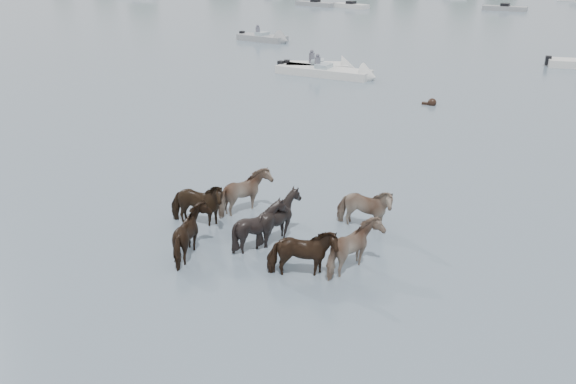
% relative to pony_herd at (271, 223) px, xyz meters
% --- Properties ---
extents(ground, '(400.00, 400.00, 0.00)m').
position_rel_pony_herd_xyz_m(ground, '(-1.10, -1.38, -0.57)').
color(ground, '#4B5D6B').
rests_on(ground, ground).
extents(pony_herd, '(6.52, 4.54, 1.51)m').
position_rel_pony_herd_xyz_m(pony_herd, '(0.00, 0.00, 0.00)').
color(pony_herd, black).
rests_on(pony_herd, ground).
extents(swimming_pony, '(0.72, 0.44, 0.44)m').
position_rel_pony_herd_xyz_m(swimming_pony, '(1.41, 16.56, -0.47)').
color(swimming_pony, black).
rests_on(swimming_pony, ground).
extents(motorboat_a, '(4.65, 2.80, 1.92)m').
position_rel_pony_herd_xyz_m(motorboat_a, '(-6.18, 22.77, -0.34)').
color(motorboat_a, silver).
rests_on(motorboat_a, ground).
extents(motorboat_b, '(6.64, 2.17, 1.92)m').
position_rel_pony_herd_xyz_m(motorboat_b, '(-5.17, 21.21, -0.35)').
color(motorboat_b, silver).
rests_on(motorboat_b, ground).
extents(motorboat_f, '(5.00, 2.52, 1.92)m').
position_rel_pony_herd_xyz_m(motorboat_f, '(-14.74, 32.57, -0.34)').
color(motorboat_f, gray).
rests_on(motorboat_f, ground).
extents(distant_flotilla, '(107.00, 24.84, 0.93)m').
position_rel_pony_herd_xyz_m(distant_flotilla, '(-1.69, 72.89, -0.31)').
color(distant_flotilla, silver).
rests_on(distant_flotilla, ground).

